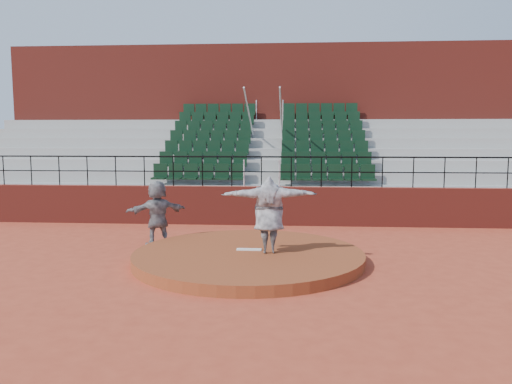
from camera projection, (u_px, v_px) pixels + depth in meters
The scene contains 9 objects.
ground at pixel (249, 262), 11.95m from camera, with size 90.00×90.00×0.00m, color #AB3E26.
pitchers_mound at pixel (249, 257), 11.94m from camera, with size 5.50×5.50×0.25m, color brown.
pitching_rubber at pixel (249, 249), 12.07m from camera, with size 0.60×0.15×0.03m, color white.
boundary_wall at pixel (261, 206), 16.83m from camera, with size 24.00×0.30×1.30m, color maroon.
wall_railing at pixel (261, 165), 16.68m from camera, with size 24.04×0.05×1.03m.
seating_deck at pixel (267, 174), 20.36m from camera, with size 24.00×5.97×4.63m.
press_box_facade at pixel (271, 124), 24.04m from camera, with size 24.00×3.00×7.10m, color maroon.
pitcher at pixel (269, 215), 11.71m from camera, with size 2.23×0.61×1.81m, color black.
fielder at pixel (157, 213), 13.70m from camera, with size 1.67×0.53×1.80m, color black.
Camera 1 is at (1.02, -11.64, 3.01)m, focal length 35.00 mm.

